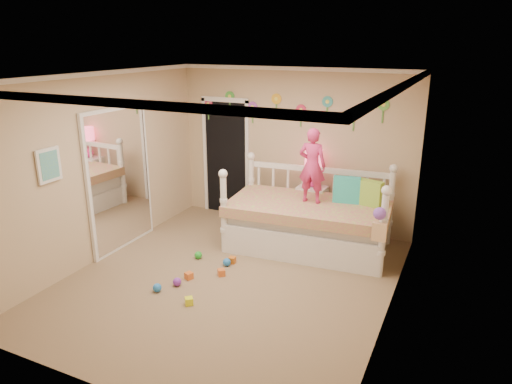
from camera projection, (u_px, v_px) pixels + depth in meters
The scene contains 18 objects.
floor at pixel (230, 280), 6.12m from camera, with size 4.00×4.50×0.01m, color #7F684C.
ceiling at pixel (226, 76), 5.32m from camera, with size 4.00×4.50×0.01m, color white.
back_wall at pixel (293, 149), 7.66m from camera, with size 4.00×0.01×2.60m, color tan.
left_wall at pixel (102, 167), 6.53m from camera, with size 0.01×4.50×2.60m, color tan.
right_wall at pixel (396, 209), 4.92m from camera, with size 0.01×4.50×2.60m, color tan.
crown_molding at pixel (226, 79), 5.33m from camera, with size 4.00×4.50×0.06m, color white, non-canonical shape.
daybed at pixel (309, 207), 6.90m from camera, with size 2.37×1.28×1.29m, color white, non-canonical shape.
pillow_turquoise at pixel (347, 190), 6.83m from camera, with size 0.38×0.13×0.38m, color #29CBCD.
pillow_lime at pixel (369, 193), 6.72m from camera, with size 0.39×0.14×0.37m, color #94CD3E.
child at pixel (312, 166), 6.74m from camera, with size 0.40×0.26×1.10m, color #D4306E.
nightstand at pixel (312, 209), 7.63m from camera, with size 0.45×0.34×0.75m, color white.
table_lamp at pixel (313, 162), 7.39m from camera, with size 0.28×0.28×0.61m.
closet_doorway at pixel (226, 157), 8.23m from camera, with size 0.90×0.04×2.07m, color black.
flower_decals at pixel (288, 109), 7.49m from camera, with size 3.40×0.02×0.50m, color #B2668C, non-canonical shape.
mirror_closet at pixel (120, 179), 6.85m from camera, with size 0.07×1.30×2.10m, color white.
wall_picture at pixel (49, 165), 5.66m from camera, with size 0.05×0.34×0.42m, color white.
hanging_bag at pixel (378, 225), 5.85m from camera, with size 0.20×0.16×0.36m, color beige, non-canonical shape.
toy_scatter at pixel (197, 272), 6.21m from camera, with size 0.80×1.30×0.11m, color #996666, non-canonical shape.
Camera 1 is at (2.63, -4.81, 2.99)m, focal length 32.87 mm.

